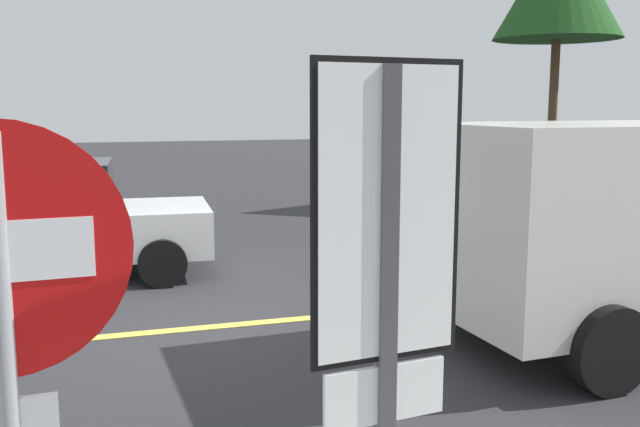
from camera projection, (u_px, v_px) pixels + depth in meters
ground_plane at (188, 330)px, 7.49m from camera, size 80.00×80.00×0.00m
lane_marking_centre at (443, 306)px, 8.36m from camera, size 28.00×0.16×0.01m
stop_sign at (5, 372)px, 2.06m from camera, size 0.76×0.07×2.34m
speed_limit_sign at (387, 292)px, 2.31m from camera, size 0.54×0.08×2.52m
car_white_approaching at (47, 220)px, 9.61m from camera, size 4.35×2.17×1.61m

